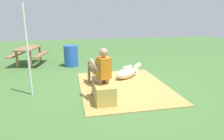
{
  "coord_description": "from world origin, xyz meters",
  "views": [
    {
      "loc": [
        -5.73,
        1.39,
        2.16
      ],
      "look_at": [
        -0.09,
        0.19,
        0.55
      ],
      "focal_mm": 32.79,
      "sensor_mm": 36.0,
      "label": 1
    }
  ],
  "objects_px": {
    "picnic_bench": "(29,51)",
    "hay_bale": "(104,93)",
    "pony_lying": "(128,73)",
    "water_barrel": "(71,56)",
    "pony_standing": "(97,69)",
    "person_seated": "(102,72)",
    "tent_pole_left": "(28,51)"
  },
  "relations": [
    {
      "from": "water_barrel",
      "to": "tent_pole_left",
      "type": "relative_size",
      "value": 0.36
    },
    {
      "from": "tent_pole_left",
      "to": "picnic_bench",
      "type": "relative_size",
      "value": 1.38
    },
    {
      "from": "tent_pole_left",
      "to": "person_seated",
      "type": "bearing_deg",
      "value": -112.5
    },
    {
      "from": "picnic_bench",
      "to": "hay_bale",
      "type": "bearing_deg",
      "value": -151.28
    },
    {
      "from": "pony_standing",
      "to": "pony_lying",
      "type": "height_order",
      "value": "pony_standing"
    },
    {
      "from": "hay_bale",
      "to": "picnic_bench",
      "type": "bearing_deg",
      "value": 28.72
    },
    {
      "from": "pony_lying",
      "to": "tent_pole_left",
      "type": "height_order",
      "value": "tent_pole_left"
    },
    {
      "from": "person_seated",
      "to": "picnic_bench",
      "type": "relative_size",
      "value": 0.78
    },
    {
      "from": "pony_standing",
      "to": "picnic_bench",
      "type": "relative_size",
      "value": 0.74
    },
    {
      "from": "hay_bale",
      "to": "person_seated",
      "type": "xyz_separation_m",
      "value": [
        0.16,
        0.03,
        0.51
      ]
    },
    {
      "from": "picnic_bench",
      "to": "person_seated",
      "type": "bearing_deg",
      "value": -150.72
    },
    {
      "from": "hay_bale",
      "to": "water_barrel",
      "type": "distance_m",
      "value": 3.97
    },
    {
      "from": "hay_bale",
      "to": "pony_lying",
      "type": "relative_size",
      "value": 0.59
    },
    {
      "from": "person_seated",
      "to": "pony_standing",
      "type": "bearing_deg",
      "value": -1.63
    },
    {
      "from": "person_seated",
      "to": "picnic_bench",
      "type": "bearing_deg",
      "value": 29.28
    },
    {
      "from": "hay_bale",
      "to": "picnic_bench",
      "type": "height_order",
      "value": "picnic_bench"
    },
    {
      "from": "hay_bale",
      "to": "water_barrel",
      "type": "bearing_deg",
      "value": 10.55
    },
    {
      "from": "person_seated",
      "to": "tent_pole_left",
      "type": "bearing_deg",
      "value": 67.5
    },
    {
      "from": "pony_standing",
      "to": "hay_bale",
      "type": "bearing_deg",
      "value": -179.9
    },
    {
      "from": "hay_bale",
      "to": "tent_pole_left",
      "type": "relative_size",
      "value": 0.3
    },
    {
      "from": "person_seated",
      "to": "water_barrel",
      "type": "relative_size",
      "value": 1.57
    },
    {
      "from": "pony_standing",
      "to": "picnic_bench",
      "type": "xyz_separation_m",
      "value": [
        3.36,
        2.49,
        0.03
      ]
    },
    {
      "from": "pony_lying",
      "to": "water_barrel",
      "type": "distance_m",
      "value": 2.8
    },
    {
      "from": "hay_bale",
      "to": "pony_standing",
      "type": "relative_size",
      "value": 0.56
    },
    {
      "from": "pony_lying",
      "to": "picnic_bench",
      "type": "bearing_deg",
      "value": 53.02
    },
    {
      "from": "hay_bale",
      "to": "tent_pole_left",
      "type": "bearing_deg",
      "value": 63.71
    },
    {
      "from": "person_seated",
      "to": "tent_pole_left",
      "type": "xyz_separation_m",
      "value": [
        0.75,
        1.82,
        0.45
      ]
    },
    {
      "from": "person_seated",
      "to": "pony_lying",
      "type": "xyz_separation_m",
      "value": [
        1.66,
        -1.17,
        -0.56
      ]
    },
    {
      "from": "person_seated",
      "to": "pony_standing",
      "type": "distance_m",
      "value": 1.06
    },
    {
      "from": "pony_lying",
      "to": "tent_pole_left",
      "type": "xyz_separation_m",
      "value": [
        -0.9,
        2.99,
        1.01
      ]
    },
    {
      "from": "person_seated",
      "to": "tent_pole_left",
      "type": "relative_size",
      "value": 0.57
    },
    {
      "from": "hay_bale",
      "to": "water_barrel",
      "type": "relative_size",
      "value": 0.83
    }
  ]
}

